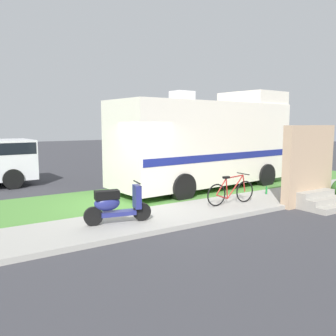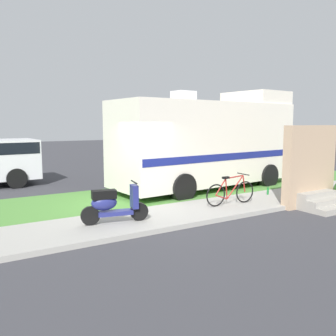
% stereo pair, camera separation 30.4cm
% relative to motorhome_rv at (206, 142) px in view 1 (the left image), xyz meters
% --- Properties ---
extents(ground_plane, '(80.00, 80.00, 0.00)m').
position_rel_motorhome_rv_xyz_m(ground_plane, '(-3.74, -1.56, -1.76)').
color(ground_plane, '#38383D').
extents(sidewalk, '(24.00, 2.00, 0.12)m').
position_rel_motorhome_rv_xyz_m(sidewalk, '(-3.74, -2.76, -1.70)').
color(sidewalk, '#9E9B93').
rests_on(sidewalk, ground).
extents(grass_strip, '(24.00, 3.40, 0.08)m').
position_rel_motorhome_rv_xyz_m(grass_strip, '(-3.74, -0.06, -1.72)').
color(grass_strip, '#4C8438').
rests_on(grass_strip, ground).
extents(motorhome_rv, '(7.32, 2.95, 3.70)m').
position_rel_motorhome_rv_xyz_m(motorhome_rv, '(0.00, 0.00, 0.00)').
color(motorhome_rv, silver).
rests_on(motorhome_rv, ground).
extents(scooter, '(1.60, 0.60, 0.97)m').
position_rel_motorhome_rv_xyz_m(scooter, '(-4.98, -2.79, -1.18)').
color(scooter, black).
rests_on(scooter, ground).
extents(bicycle, '(1.70, 0.52, 0.88)m').
position_rel_motorhome_rv_xyz_m(bicycle, '(-1.32, -2.79, -1.28)').
color(bicycle, black).
rests_on(bicycle, ground).
extents(porch_steps, '(2.00, 1.26, 2.40)m').
position_rel_motorhome_rv_xyz_m(porch_steps, '(0.89, -3.85, -0.80)').
color(porch_steps, '#9E998E').
rests_on(porch_steps, ground).
extents(bottle_green, '(0.06, 0.06, 0.28)m').
position_rel_motorhome_rv_xyz_m(bottle_green, '(0.69, -2.34, -1.53)').
color(bottle_green, '#19722D').
rests_on(bottle_green, ground).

